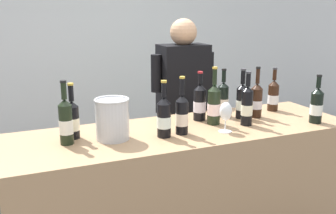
{
  "coord_description": "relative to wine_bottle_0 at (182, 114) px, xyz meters",
  "views": [
    {
      "loc": [
        -0.98,
        -2.06,
        1.73
      ],
      "look_at": [
        -0.12,
        0.0,
        1.16
      ],
      "focal_mm": 41.73,
      "sensor_mm": 36.0,
      "label": 1
    }
  ],
  "objects": [
    {
      "name": "potted_shrub",
      "position": [
        0.6,
        1.06,
        -0.36
      ],
      "size": [
        0.61,
        0.55,
        1.27
      ],
      "color": "brown",
      "rests_on": "ground_plane"
    },
    {
      "name": "wine_bottle_2",
      "position": [
        0.51,
        0.15,
        0.0
      ],
      "size": [
        0.08,
        0.08,
        0.33
      ],
      "color": "black",
      "rests_on": "counter"
    },
    {
      "name": "wine_bottle_10",
      "position": [
        0.45,
        0.0,
        0.01
      ],
      "size": [
        0.07,
        0.07,
        0.34
      ],
      "color": "black",
      "rests_on": "counter"
    },
    {
      "name": "wine_bottle_9",
      "position": [
        -0.65,
        0.08,
        0.01
      ],
      "size": [
        0.07,
        0.07,
        0.35
      ],
      "color": "black",
      "rests_on": "counter"
    },
    {
      "name": "wine_bottle_6",
      "position": [
        -0.12,
        -0.01,
        -0.0
      ],
      "size": [
        0.08,
        0.08,
        0.33
      ],
      "color": "black",
      "rests_on": "counter"
    },
    {
      "name": "person_server",
      "position": [
        0.38,
        0.8,
        -0.32
      ],
      "size": [
        0.54,
        0.24,
        1.65
      ],
      "color": "black",
      "rests_on": "ground_plane"
    },
    {
      "name": "ice_bucket",
      "position": [
        -0.4,
        0.06,
        0.0
      ],
      "size": [
        0.2,
        0.2,
        0.23
      ],
      "color": "silver",
      "rests_on": "counter"
    },
    {
      "name": "wine_bottle_11",
      "position": [
        0.23,
        0.22,
        0.0
      ],
      "size": [
        0.08,
        0.08,
        0.32
      ],
      "color": "black",
      "rests_on": "counter"
    },
    {
      "name": "wall_back",
      "position": [
        0.06,
        2.67,
        0.27
      ],
      "size": [
        8.0,
        0.1,
        2.8
      ],
      "primitive_type": "cube",
      "color": "silver",
      "rests_on": "ground_plane"
    },
    {
      "name": "wine_bottle_0",
      "position": [
        0.0,
        0.0,
        0.0
      ],
      "size": [
        0.07,
        0.07,
        0.34
      ],
      "color": "black",
      "rests_on": "counter"
    },
    {
      "name": "wine_bottle_7",
      "position": [
        -0.6,
        0.17,
        -0.01
      ],
      "size": [
        0.07,
        0.07,
        0.32
      ],
      "color": "black",
      "rests_on": "counter"
    },
    {
      "name": "wine_bottle_4",
      "position": [
        0.27,
        0.1,
        0.01
      ],
      "size": [
        0.08,
        0.08,
        0.37
      ],
      "color": "black",
      "rests_on": "counter"
    },
    {
      "name": "wine_glass",
      "position": [
        0.25,
        -0.07,
        0.0
      ],
      "size": [
        0.08,
        0.08,
        0.18
      ],
      "color": "silver",
      "rests_on": "counter"
    },
    {
      "name": "wine_bottle_1",
      "position": [
        0.89,
        -0.12,
        -0.0
      ],
      "size": [
        0.08,
        0.08,
        0.31
      ],
      "color": "black",
      "rests_on": "counter"
    },
    {
      "name": "wine_bottle_8",
      "position": [
        0.42,
        0.24,
        0.0
      ],
      "size": [
        0.07,
        0.07,
        0.33
      ],
      "color": "black",
      "rests_on": "counter"
    },
    {
      "name": "wine_bottle_5",
      "position": [
        0.83,
        0.23,
        -0.01
      ],
      "size": [
        0.08,
        0.08,
        0.31
      ],
      "color": "black",
      "rests_on": "counter"
    },
    {
      "name": "wine_bottle_3",
      "position": [
        0.61,
        0.13,
        -0.0
      ],
      "size": [
        0.08,
        0.08,
        0.34
      ],
      "color": "black",
      "rests_on": "counter"
    },
    {
      "name": "counter",
      "position": [
        0.06,
        0.07,
        -0.62
      ],
      "size": [
        2.13,
        0.67,
        1.01
      ],
      "primitive_type": "cube",
      "color": "#9E7A56",
      "rests_on": "ground_plane"
    }
  ]
}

